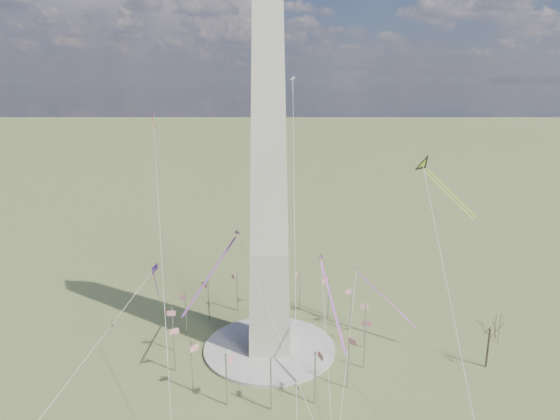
{
  "coord_description": "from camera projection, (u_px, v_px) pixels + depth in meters",
  "views": [
    {
      "loc": [
        -1.12,
        -122.84,
        71.44
      ],
      "look_at": [
        2.86,
        0.0,
        39.48
      ],
      "focal_mm": 32.0,
      "sensor_mm": 36.0,
      "label": 1
    }
  ],
  "objects": [
    {
      "name": "ground",
      "position": [
        270.0,
        349.0,
        136.84
      ],
      "size": [
        2000.0,
        2000.0,
        0.0
      ],
      "primitive_type": "plane",
      "color": "brown",
      "rests_on": "ground"
    },
    {
      "name": "plaza",
      "position": [
        270.0,
        348.0,
        136.74
      ],
      "size": [
        36.0,
        36.0,
        0.8
      ],
      "primitive_type": "cylinder",
      "color": "#B3ABA3",
      "rests_on": "ground"
    },
    {
      "name": "washington_monument",
      "position": [
        269.0,
        177.0,
        124.77
      ],
      "size": [
        15.56,
        15.56,
        100.0
      ],
      "color": "#A7A58C",
      "rests_on": "plaza"
    },
    {
      "name": "flagpole_ring",
      "position": [
        269.0,
        325.0,
        135.01
      ],
      "size": [
        54.4,
        54.4,
        13.0
      ],
      "color": "#ADAFB4",
      "rests_on": "ground"
    },
    {
      "name": "tree_near",
      "position": [
        490.0,
        327.0,
        125.59
      ],
      "size": [
        9.1,
        9.1,
        15.92
      ],
      "color": "#3E3626",
      "rests_on": "ground"
    },
    {
      "name": "kite_delta_black",
      "position": [
        426.0,
        168.0,
        131.39
      ],
      "size": [
        14.49,
        15.98,
        14.49
      ],
      "rotation": [
        0.0,
        0.0,
        3.84
      ],
      "color": "black",
      "rests_on": "ground"
    },
    {
      "name": "kite_diamond_purple",
      "position": [
        155.0,
        272.0,
        135.4
      ],
      "size": [
        2.33,
        3.37,
        10.26
      ],
      "rotation": [
        0.0,
        0.0,
        3.01
      ],
      "color": "#42186E",
      "rests_on": "ground"
    },
    {
      "name": "kite_streamer_left",
      "position": [
        329.0,
        288.0,
        121.27
      ],
      "size": [
        4.74,
        22.85,
        15.74
      ],
      "rotation": [
        0.0,
        0.0,
        3.29
      ],
      "color": "#FF2832",
      "rests_on": "ground"
    },
    {
      "name": "kite_streamer_mid",
      "position": [
        220.0,
        260.0,
        126.84
      ],
      "size": [
        13.68,
        20.15,
        15.88
      ],
      "rotation": [
        0.0,
        0.0,
        2.57
      ],
      "color": "#FF2832",
      "rests_on": "ground"
    },
    {
      "name": "kite_streamer_right",
      "position": [
        378.0,
        290.0,
        141.94
      ],
      "size": [
        16.01,
        13.7,
        13.65
      ],
      "rotation": [
        0.0,
        0.0,
        4.01
      ],
      "color": "#FF2832",
      "rests_on": "ground"
    },
    {
      "name": "kite_small_red",
      "position": [
        153.0,
        117.0,
        150.15
      ],
      "size": [
        1.29,
        2.05,
        4.56
      ],
      "rotation": [
        0.0,
        0.0,
        2.68
      ],
      "color": "red",
      "rests_on": "ground"
    },
    {
      "name": "kite_small_white",
      "position": [
        293.0,
        80.0,
        167.6
      ],
      "size": [
        1.72,
        1.5,
        4.47
      ],
      "rotation": [
        0.0,
        0.0,
        3.21
      ],
      "color": "silver",
      "rests_on": "ground"
    }
  ]
}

